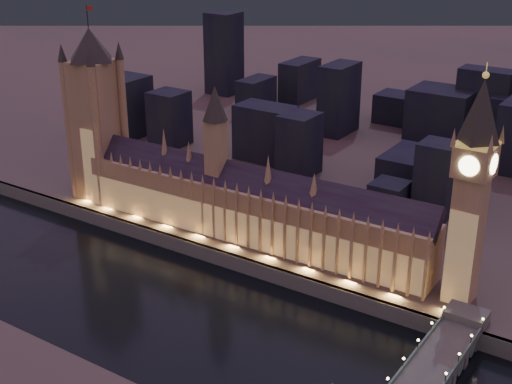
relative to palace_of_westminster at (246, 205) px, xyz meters
The scene contains 7 objects.
ground_plane 67.35m from the palace_of_westminster, 85.04° to the right, with size 2000.00×2000.00×0.00m, color black.
north_bank 458.84m from the palace_of_westminster, 89.33° to the left, with size 2000.00×960.00×8.00m, color #3D3B34.
embankment_wall 30.97m from the palace_of_westminster, 75.51° to the right, with size 2000.00×2.50×8.00m, color #56544A.
palace_of_westminster is the anchor object (origin of this frame).
victoria_tower 110.79m from the palace_of_westminster, behind, with size 31.68×31.68×110.81m.
elizabeth_tower 120.30m from the palace_of_westminster, ahead, with size 18.00×18.00×105.30m.
city_backdrop 192.18m from the palace_of_westminster, 76.36° to the left, with size 474.06×215.63×72.83m.
Camera 1 is at (185.03, -215.72, 171.47)m, focal length 50.00 mm.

